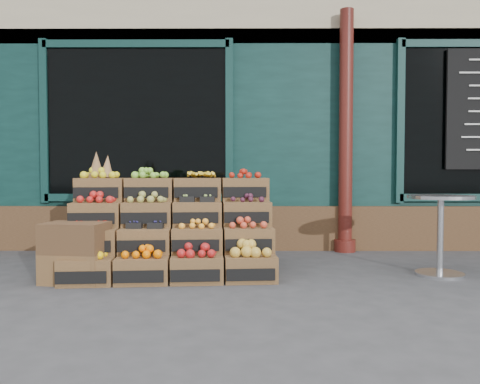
{
  "coord_description": "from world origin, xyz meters",
  "views": [
    {
      "loc": [
        -0.18,
        -4.18,
        1.04
      ],
      "look_at": [
        -0.2,
        0.7,
        0.85
      ],
      "focal_mm": 35.0,
      "sensor_mm": 36.0,
      "label": 1
    }
  ],
  "objects": [
    {
      "name": "ground",
      "position": [
        0.0,
        0.0,
        0.0
      ],
      "size": [
        60.0,
        60.0,
        0.0
      ],
      "primitive_type": "plane",
      "color": "#39393B",
      "rests_on": "ground"
    },
    {
      "name": "crate_display",
      "position": [
        -0.91,
        0.67,
        0.4
      ],
      "size": [
        2.12,
        1.16,
        1.28
      ],
      "rotation": [
        0.0,
        0.0,
        0.08
      ],
      "color": "brown",
      "rests_on": "ground"
    },
    {
      "name": "spare_crates",
      "position": [
        -1.77,
        0.26,
        0.29
      ],
      "size": [
        0.62,
        0.47,
        0.57
      ],
      "rotation": [
        0.0,
        0.0,
        -0.14
      ],
      "color": "brown",
      "rests_on": "ground"
    },
    {
      "name": "shop_facade",
      "position": [
        0.0,
        5.11,
        2.4
      ],
      "size": [
        12.0,
        6.24,
        4.8
      ],
      "color": "#0D2D29",
      "rests_on": "ground"
    },
    {
      "name": "bistro_table",
      "position": [
        1.84,
        0.56,
        0.51
      ],
      "size": [
        0.65,
        0.65,
        0.82
      ],
      "rotation": [
        0.0,
        0.0,
        -0.39
      ],
      "color": "silver",
      "rests_on": "ground"
    },
    {
      "name": "shopkeeper",
      "position": [
        -1.14,
        2.94,
        1.02
      ],
      "size": [
        0.84,
        0.66,
        2.04
      ],
      "primitive_type": "imported",
      "rotation": [
        0.0,
        0.0,
        3.39
      ],
      "color": "#1C632C",
      "rests_on": "ground"
    }
  ]
}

